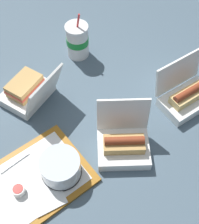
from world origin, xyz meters
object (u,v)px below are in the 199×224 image
ketchup_cup (19,190)px  plastic_fork (14,162)px  clamshell_hotdog_front (123,144)px  cake_container (61,167)px  food_tray (31,183)px  clamshell_hotdog_corner (187,96)px  clamshell_sandwich_back (28,91)px  soda_cup_left (77,41)px

ketchup_cup → plastic_fork: (0.01, 0.10, -0.01)m
clamshell_hotdog_front → cake_container: bearing=179.3°
food_tray → clamshell_hotdog_corner: clamshell_hotdog_corner is taller
plastic_fork → clamshell_hotdog_corner: size_ratio=0.49×
food_tray → clamshell_hotdog_front: 0.32m
ketchup_cup → food_tray: bearing=23.4°
cake_container → food_tray: bearing=173.8°
food_tray → clamshell_sandwich_back: bearing=73.0°
cake_container → soda_cup_left: 0.55m
plastic_fork → soda_cup_left: (0.39, 0.39, 0.06)m
food_tray → ketchup_cup: ketchup_cup is taller
cake_container → clamshell_sandwich_back: clamshell_sandwich_back is taller
plastic_fork → clamshell_sandwich_back: 0.28m
soda_cup_left → clamshell_hotdog_corner: bearing=-56.5°
food_tray → plastic_fork: size_ratio=3.81×
ketchup_cup → clamshell_hotdog_front: (0.36, 0.00, 0.01)m
soda_cup_left → clamshell_sandwich_back: bearing=-151.2°
clamshell_hotdog_front → clamshell_sandwich_back: (-0.22, 0.35, 0.00)m
cake_container → ketchup_cup: cake_container is taller
cake_container → plastic_fork: cake_container is taller
ketchup_cup → clamshell_hotdog_front: 0.36m
ketchup_cup → soda_cup_left: soda_cup_left is taller
clamshell_hotdog_front → clamshell_hotdog_corner: bearing=15.1°
cake_container → clamshell_hotdog_corner: 0.53m
cake_container → clamshell_hotdog_corner: size_ratio=0.58×
plastic_fork → food_tray: bearing=-89.2°
plastic_fork → clamshell_hotdog_front: bearing=-32.4°
food_tray → ketchup_cup: bearing=-156.6°
clamshell_hotdog_front → soda_cup_left: soda_cup_left is taller
clamshell_sandwich_back → clamshell_hotdog_front: bearing=-57.5°
clamshell_hotdog_corner → soda_cup_left: 0.49m
cake_container → plastic_fork: size_ratio=1.18×
clamshell_sandwich_back → cake_container: bearing=-89.9°
food_tray → cake_container: bearing=-6.2°
cake_container → clamshell_sandwich_back: bearing=90.1°
food_tray → soda_cup_left: soda_cup_left is taller
clamshell_hotdog_corner → food_tray: bearing=-173.7°
ketchup_cup → soda_cup_left: 0.64m
plastic_fork → cake_container: bearing=-53.5°
ketchup_cup → clamshell_hotdog_front: clamshell_hotdog_front is taller
clamshell_hotdog_corner → cake_container: bearing=-171.3°
clamshell_hotdog_front → soda_cup_left: size_ratio=1.06×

